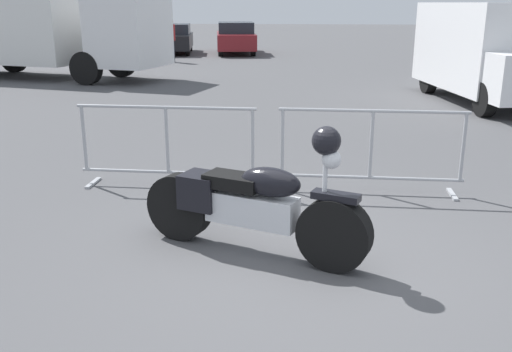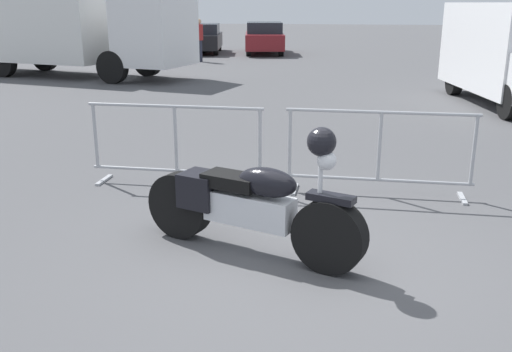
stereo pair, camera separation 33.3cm
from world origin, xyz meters
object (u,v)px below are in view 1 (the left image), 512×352
at_px(parked_car_black, 174,38).
at_px(crowd_barrier_near, 167,146).
at_px(pedestrian, 171,39).
at_px(crowd_barrier_far, 371,150).
at_px(box_truck, 33,25).
at_px(motorcycle, 252,204).
at_px(parked_car_maroon, 236,38).
at_px(parked_car_tan, 117,36).
at_px(delivery_van, 488,50).

bearing_deg(parked_car_black, crowd_barrier_near, -176.12).
distance_m(parked_car_black, pedestrian, 4.12).
bearing_deg(crowd_barrier_far, box_truck, 131.42).
bearing_deg(parked_car_black, motorcycle, -174.04).
xyz_separation_m(motorcycle, crowd_barrier_near, (-1.29, 1.93, 0.06)).
height_order(crowd_barrier_far, parked_car_maroon, parked_car_maroon).
distance_m(parked_car_tan, parked_car_black, 2.96).
bearing_deg(parked_car_black, box_truck, 157.10).
relative_size(crowd_barrier_far, parked_car_tan, 0.50).
distance_m(crowd_barrier_near, parked_car_black, 20.49).
xyz_separation_m(parked_car_black, parked_car_maroon, (2.91, 0.12, 0.04)).
height_order(box_truck, parked_car_black, box_truck).
bearing_deg(pedestrian, parked_car_maroon, -104.11).
bearing_deg(crowd_barrier_near, delivery_van, 50.53).
distance_m(motorcycle, parked_car_black, 22.68).
bearing_deg(parked_car_tan, crowd_barrier_far, -162.89).
bearing_deg(parked_car_tan, delivery_van, -143.50).
distance_m(crowd_barrier_far, parked_car_black, 21.22).
distance_m(delivery_van, parked_car_tan, 18.92).
relative_size(crowd_barrier_near, delivery_van, 0.44).
xyz_separation_m(motorcycle, parked_car_tan, (-8.81, 22.44, 0.26)).
bearing_deg(crowd_barrier_far, motorcycle, -123.76).
height_order(delivery_van, parked_car_black, delivery_van).
xyz_separation_m(crowd_barrier_far, box_truck, (-9.46, 10.72, 1.08)).
xyz_separation_m(motorcycle, parked_car_black, (-5.90, 21.90, 0.19)).
bearing_deg(box_truck, crowd_barrier_near, -44.28).
height_order(parked_car_tan, parked_car_black, parked_car_tan).
xyz_separation_m(motorcycle, delivery_van, (4.70, 9.21, 0.74)).
distance_m(crowd_barrier_far, pedestrian, 17.16).
relative_size(crowd_barrier_near, pedestrian, 1.37).
xyz_separation_m(crowd_barrier_far, parked_car_black, (-7.19, 19.96, 0.13)).
xyz_separation_m(parked_car_black, pedestrian, (0.85, -4.02, 0.23)).
distance_m(delivery_van, pedestrian, 13.05).
height_order(crowd_barrier_far, box_truck, box_truck).
bearing_deg(pedestrian, motorcycle, 118.21).
xyz_separation_m(motorcycle, box_truck, (-8.17, 12.65, 1.14)).
relative_size(crowd_barrier_far, parked_car_maroon, 0.52).
distance_m(crowd_barrier_near, parked_car_tan, 21.84).
bearing_deg(crowd_barrier_near, motorcycle, -56.26).
bearing_deg(box_truck, motorcycle, -44.11).
xyz_separation_m(motorcycle, crowd_barrier_far, (1.29, 1.93, 0.06)).
bearing_deg(crowd_barrier_far, parked_car_tan, 116.24).
xyz_separation_m(box_truck, delivery_van, (12.87, -3.44, -0.39)).
distance_m(motorcycle, crowd_barrier_near, 2.32).
bearing_deg(pedestrian, delivery_van, 150.82).
relative_size(parked_car_black, pedestrian, 2.48).
distance_m(motorcycle, pedestrian, 18.58).
relative_size(crowd_barrier_far, parked_car_black, 0.55).
distance_m(crowd_barrier_far, parked_car_tan, 22.86).
bearing_deg(parked_car_tan, pedestrian, -149.64).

